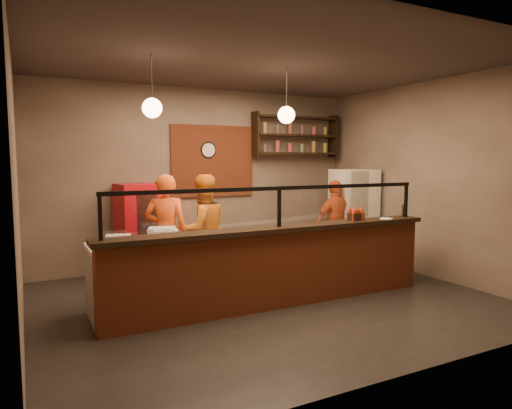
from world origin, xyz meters
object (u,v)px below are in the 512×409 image
fridge (353,216)px  pepper_mill (403,211)px  pizza_dough (280,231)px  red_cooler (139,230)px  condiment_caddy (356,217)px  cook_mid (203,230)px  cook_left (166,233)px  wall_clock (208,150)px  cook_right (336,224)px

fridge → pepper_mill: size_ratio=9.31×
pizza_dough → pepper_mill: (1.88, -0.48, 0.25)m
red_cooler → condiment_caddy: (2.55, -2.42, 0.35)m
red_cooler → cook_mid: bearing=-62.6°
cook_left → pizza_dough: bearing=173.5°
wall_clock → cook_left: size_ratio=0.17×
fridge → wall_clock: bearing=166.6°
red_cooler → pepper_mill: bearing=-42.9°
wall_clock → condiment_caddy: bearing=-66.5°
wall_clock → pizza_dough: bearing=-84.3°
wall_clock → cook_right: bearing=-32.9°
wall_clock → pizza_dough: wall_clock is taller
wall_clock → condiment_caddy: wall_clock is taller
cook_mid → red_cooler: cook_mid is taller
cook_mid → cook_right: 2.58m
cook_right → red_cooler: (-3.31, 0.95, -0.01)m
cook_left → cook_mid: (0.58, 0.05, -0.01)m
cook_left → wall_clock: bearing=-106.7°
cook_left → cook_right: cook_left is taller
cook_mid → condiment_caddy: 2.29m
pizza_dough → cook_mid: bearing=133.4°
cook_mid → pizza_dough: cook_mid is taller
fridge → red_cooler: 3.94m
fridge → red_cooler: (-3.86, 0.76, -0.11)m
cook_left → red_cooler: cook_left is taller
pizza_dough → pepper_mill: bearing=-14.4°
cook_mid → wall_clock: bearing=-121.0°
red_cooler → condiment_caddy: 3.53m
wall_clock → cook_left: (-1.21, -1.40, -1.24)m
fridge → cook_left: bearing=-165.2°
wall_clock → cook_mid: 1.94m
cook_left → fridge: (3.71, 0.32, 0.01)m
fridge → pepper_mill: fridge is taller
wall_clock → condiment_caddy: size_ratio=1.53×
cook_mid → red_cooler: (-0.74, 1.04, -0.09)m
condiment_caddy → pizza_dough: bearing=153.4°
cook_left → condiment_caddy: cook_left is taller
pizza_dough → condiment_caddy: (0.96, -0.48, 0.21)m
pizza_dough → condiment_caddy: condiment_caddy is taller
red_cooler → pepper_mill: 4.24m
cook_right → pepper_mill: (0.15, -1.46, 0.37)m
cook_left → condiment_caddy: (2.39, -1.33, 0.25)m
cook_right → condiment_caddy: 1.69m
cook_mid → fridge: 3.14m
pepper_mill → pizza_dough: bearing=165.6°
cook_mid → cook_left: bearing=-1.4°
condiment_caddy → pepper_mill: (0.91, 0.00, 0.04)m
cook_left → pizza_dough: (1.43, -0.85, 0.04)m
cook_right → fridge: size_ratio=0.89×
cook_right → wall_clock: bearing=-35.1°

